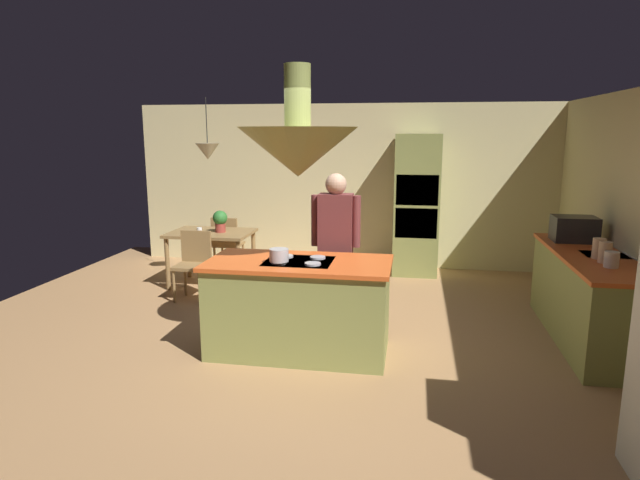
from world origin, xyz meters
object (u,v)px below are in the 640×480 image
(potted_plant_on_table, at_px, (220,220))
(microwave_on_counter, at_px, (574,229))
(chair_facing_island, at_px, (194,260))
(chair_by_back_wall, at_px, (227,241))
(person_at_island, at_px, (336,241))
(canister_tea, at_px, (599,248))
(canister_sugar, at_px, (605,252))
(kitchen_island, at_px, (299,306))
(cooking_pot_on_cooktop, at_px, (279,255))
(cup_on_table, at_px, (199,231))
(oven_tower, at_px, (417,205))
(canister_flour, at_px, (612,260))
(dining_table, at_px, (211,239))

(potted_plant_on_table, relative_size, microwave_on_counter, 0.65)
(chair_facing_island, relative_size, chair_by_back_wall, 1.00)
(person_at_island, height_order, canister_tea, person_at_island)
(chair_facing_island, height_order, canister_sugar, canister_sugar)
(kitchen_island, distance_m, person_at_island, 0.92)
(chair_facing_island, bearing_deg, microwave_on_counter, -0.08)
(chair_facing_island, distance_m, canister_sugar, 4.69)
(chair_by_back_wall, height_order, cooking_pot_on_cooktop, cooking_pot_on_cooktop)
(cup_on_table, distance_m, canister_sugar, 4.85)
(microwave_on_counter, bearing_deg, potted_plant_on_table, 171.88)
(cup_on_table, bearing_deg, kitchen_island, -46.78)
(kitchen_island, height_order, cooking_pot_on_cooktop, cooking_pot_on_cooktop)
(oven_tower, height_order, chair_facing_island, oven_tower)
(canister_flour, distance_m, canister_sugar, 0.18)
(dining_table, xyz_separation_m, cup_on_table, (-0.08, -0.20, 0.15))
(chair_by_back_wall, bearing_deg, microwave_on_counter, 164.45)
(cup_on_table, height_order, cooking_pot_on_cooktop, cooking_pot_on_cooktop)
(microwave_on_counter, bearing_deg, chair_by_back_wall, 164.45)
(oven_tower, xyz_separation_m, potted_plant_on_table, (-2.66, -1.15, -0.12))
(canister_flour, height_order, cooking_pot_on_cooktop, canister_flour)
(potted_plant_on_table, distance_m, canister_flour, 4.77)
(potted_plant_on_table, relative_size, canister_tea, 1.51)
(person_at_island, bearing_deg, cup_on_table, 149.86)
(potted_plant_on_table, xyz_separation_m, canister_flour, (4.40, -1.85, 0.06))
(chair_facing_island, bearing_deg, cup_on_table, 100.94)
(chair_by_back_wall, height_order, microwave_on_counter, microwave_on_counter)
(canister_sugar, xyz_separation_m, cooking_pot_on_cooktop, (-3.00, -0.56, -0.02))
(oven_tower, distance_m, canister_tea, 3.16)
(chair_facing_island, distance_m, microwave_on_counter, 4.57)
(oven_tower, xyz_separation_m, canister_tea, (1.74, -2.64, -0.04))
(dining_table, distance_m, canister_sugar, 4.85)
(cup_on_table, bearing_deg, person_at_island, -30.14)
(potted_plant_on_table, bearing_deg, canister_flour, -22.78)
(oven_tower, height_order, potted_plant_on_table, oven_tower)
(canister_sugar, xyz_separation_m, microwave_on_counter, (0.00, 1.04, 0.04))
(chair_facing_island, xyz_separation_m, canister_sugar, (4.54, -1.05, 0.51))
(canister_flour, bearing_deg, dining_table, 157.78)
(dining_table, bearing_deg, canister_flour, -22.22)
(person_at_island, distance_m, canister_tea, 2.59)
(chair_by_back_wall, xyz_separation_m, canister_tea, (4.54, -2.12, 0.51))
(oven_tower, relative_size, microwave_on_counter, 4.55)
(chair_facing_island, distance_m, canister_flour, 4.73)
(canister_sugar, bearing_deg, chair_by_back_wall, 153.10)
(person_at_island, xyz_separation_m, cooking_pot_on_cooktop, (-0.41, -0.85, 0.02))
(cooking_pot_on_cooktop, bearing_deg, canister_sugar, 10.49)
(kitchen_island, relative_size, person_at_island, 1.04)
(dining_table, height_order, cooking_pot_on_cooktop, cooking_pot_on_cooktop)
(kitchen_island, relative_size, chair_by_back_wall, 2.02)
(kitchen_island, bearing_deg, chair_facing_island, 139.12)
(chair_facing_island, relative_size, potted_plant_on_table, 2.90)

